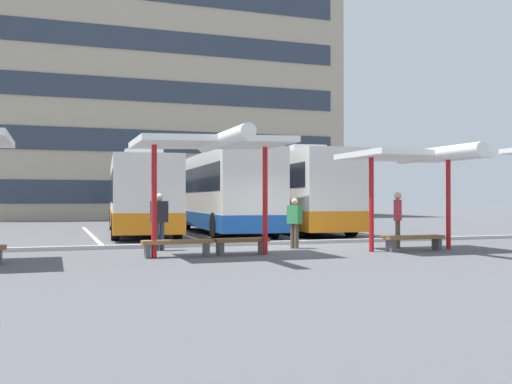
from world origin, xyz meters
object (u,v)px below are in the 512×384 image
coach_bus_2 (292,193)px  waiting_passenger_2 (159,217)px  bench_2 (177,244)px  waiting_shelter_2 (416,158)px  coach_bus_0 (141,197)px  bench_4 (414,239)px  waiting_passenger_1 (295,220)px  waiting_passenger_0 (398,216)px  bench_3 (241,242)px  coach_bus_1 (225,192)px  waiting_shelter_1 (214,145)px

coach_bus_2 → waiting_passenger_2: bearing=-133.1°
bench_2 → waiting_shelter_2: bearing=-4.7°
coach_bus_0 → bench_4: (6.40, -10.88, -1.26)m
waiting_shelter_2 → waiting_passenger_1: waiting_shelter_2 is taller
waiting_passenger_0 → waiting_passenger_2: (-7.10, 1.54, -0.03)m
bench_2 → bench_3: bearing=4.0°
waiting_shelter_2 → waiting_passenger_1: bearing=146.0°
bench_2 → bench_3: same height
waiting_passenger_0 → coach_bus_0: bearing=123.2°
coach_bus_1 → bench_2: bearing=-112.8°
waiting_passenger_1 → waiting_passenger_2: bearing=171.2°
waiting_shelter_1 → bench_3: size_ratio=2.82×
waiting_shelter_2 → waiting_passenger_2: 7.70m
coach_bus_2 → coach_bus_1: bearing=-173.1°
bench_4 → waiting_passenger_0: 1.18m
coach_bus_2 → waiting_passenger_0: bearing=-92.7°
waiting_shelter_2 → coach_bus_1: bearing=105.3°
bench_4 → waiting_passenger_2: bearing=160.3°
coach_bus_2 → waiting_shelter_1: size_ratio=2.64×
coach_bus_1 → bench_3: coach_bus_1 is taller
waiting_passenger_0 → waiting_passenger_1: 3.20m
waiting_shelter_2 → waiting_passenger_2: bearing=159.5°
bench_2 → waiting_passenger_0: bearing=4.3°
waiting_shelter_1 → waiting_passenger_0: bearing=8.0°
bench_3 → waiting_passenger_2: 2.81m
waiting_shelter_1 → bench_4: waiting_shelter_1 is taller
bench_4 → waiting_passenger_0: bearing=85.5°
coach_bus_0 → bench_3: 10.46m
coach_bus_2 → waiting_passenger_1: coach_bus_2 is taller
coach_bus_1 → waiting_passenger_0: size_ratio=5.92×
waiting_shelter_2 → waiting_passenger_1: size_ratio=2.93×
waiting_shelter_2 → bench_3: bearing=172.3°
waiting_shelter_2 → waiting_passenger_1: 4.04m
coach_bus_0 → coach_bus_2: bearing=-2.3°
coach_bus_1 → bench_3: (-2.29, -9.62, -1.46)m
waiting_passenger_1 → coach_bus_2: bearing=68.0°
waiting_shelter_1 → bench_2: (-0.90, 0.33, -2.60)m
bench_3 → waiting_shelter_2: 5.67m
bench_3 → bench_4: size_ratio=0.84×
waiting_shelter_1 → bench_3: 2.80m
coach_bus_0 → bench_4: coach_bus_0 is taller
bench_3 → waiting_shelter_1: bearing=-153.1°
bench_2 → bench_4: size_ratio=0.98×
coach_bus_2 → waiting_passenger_1: size_ratio=7.69×
bench_3 → waiting_passenger_1: (2.12, 1.32, 0.54)m
bench_2 → waiting_shelter_2: 7.32m
waiting_shelter_2 → coach_bus_2: bearing=87.1°
coach_bus_1 → waiting_passenger_2: bearing=-118.7°
coach_bus_0 → coach_bus_1: size_ratio=1.07×
coach_bus_1 → bench_3: size_ratio=6.45×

